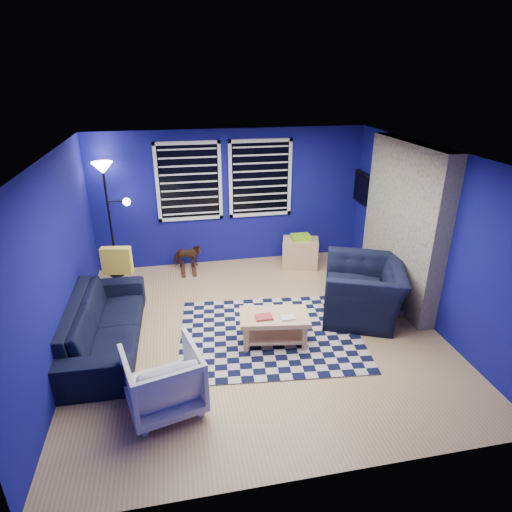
{
  "coord_description": "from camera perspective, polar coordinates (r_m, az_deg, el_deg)",
  "views": [
    {
      "loc": [
        -1.04,
        -5.12,
        3.43
      ],
      "look_at": [
        0.04,
        0.3,
        1.02
      ],
      "focal_mm": 30.0,
      "sensor_mm": 36.0,
      "label": 1
    }
  ],
  "objects": [
    {
      "name": "rocking_horse",
      "position": [
        7.95,
        -9.11,
        0.0
      ],
      "size": [
        0.3,
        0.55,
        0.44
      ],
      "primitive_type": "imported",
      "rotation": [
        0.0,
        0.0,
        1.44
      ],
      "color": "#4B2518",
      "rests_on": "floor"
    },
    {
      "name": "window_right",
      "position": [
        7.96,
        0.6,
        10.28
      ],
      "size": [
        1.17,
        0.06,
        1.42
      ],
      "color": "black",
      "rests_on": "wall_back"
    },
    {
      "name": "armchair_big",
      "position": [
        6.59,
        14.11,
        -4.42
      ],
      "size": [
        1.6,
        1.51,
        0.83
      ],
      "primitive_type": "imported",
      "rotation": [
        0.0,
        0.0,
        -1.95
      ],
      "color": "black",
      "rests_on": "floor"
    },
    {
      "name": "tv",
      "position": [
        8.18,
        14.53,
        8.46
      ],
      "size": [
        0.07,
        1.0,
        0.58
      ],
      "color": "black",
      "rests_on": "wall_right"
    },
    {
      "name": "floor",
      "position": [
        6.25,
        0.19,
        -9.71
      ],
      "size": [
        5.0,
        5.0,
        0.0
      ],
      "primitive_type": "plane",
      "color": "tan",
      "rests_on": "ground"
    },
    {
      "name": "sofa",
      "position": [
        6.1,
        -19.61,
        -8.5
      ],
      "size": [
        2.3,
        0.95,
        0.66
      ],
      "primitive_type": "imported",
      "rotation": [
        0.0,
        0.0,
        1.54
      ],
      "color": "black",
      "rests_on": "floor"
    },
    {
      "name": "armchair_bent",
      "position": [
        4.91,
        -12.28,
        -15.77
      ],
      "size": [
        0.95,
        0.97,
        0.73
      ],
      "primitive_type": "imported",
      "rotation": [
        0.0,
        0.0,
        3.39
      ],
      "color": "gray",
      "rests_on": "floor"
    },
    {
      "name": "coffee_table",
      "position": [
        5.81,
        2.43,
        -8.88
      ],
      "size": [
        0.98,
        0.65,
        0.46
      ],
      "rotation": [
        0.0,
        0.0,
        -0.14
      ],
      "color": "tan",
      "rests_on": "rug"
    },
    {
      "name": "fireplace",
      "position": [
        6.94,
        18.85,
        3.49
      ],
      "size": [
        0.65,
        2.0,
        2.5
      ],
      "color": "gray",
      "rests_on": "floor"
    },
    {
      "name": "wall_right",
      "position": [
        6.6,
        22.04,
        2.49
      ],
      "size": [
        0.0,
        5.0,
        5.0
      ],
      "primitive_type": "plane",
      "rotation": [
        1.57,
        0.0,
        -1.57
      ],
      "color": "navy",
      "rests_on": "floor"
    },
    {
      "name": "wall_back",
      "position": [
        8.0,
        -3.37,
        7.7
      ],
      "size": [
        5.0,
        0.0,
        5.0
      ],
      "primitive_type": "plane",
      "rotation": [
        1.57,
        0.0,
        0.0
      ],
      "color": "navy",
      "rests_on": "floor"
    },
    {
      "name": "cabinet",
      "position": [
        8.07,
        5.91,
        0.47
      ],
      "size": [
        0.75,
        0.6,
        0.63
      ],
      "rotation": [
        0.0,
        0.0,
        -0.29
      ],
      "color": "tan",
      "rests_on": "floor"
    },
    {
      "name": "rug",
      "position": [
        6.13,
        1.87,
        -10.35
      ],
      "size": [
        2.69,
        2.24,
        0.02
      ],
      "primitive_type": "cube",
      "rotation": [
        0.0,
        0.0,
        -0.1
      ],
      "color": "black",
      "rests_on": "floor"
    },
    {
      "name": "window_left",
      "position": [
        7.81,
        -8.93,
        9.73
      ],
      "size": [
        1.17,
        0.06,
        1.42
      ],
      "color": "black",
      "rests_on": "wall_back"
    },
    {
      "name": "ceiling",
      "position": [
        5.31,
        0.22,
        13.48
      ],
      "size": [
        5.0,
        5.0,
        0.0
      ],
      "primitive_type": "plane",
      "rotation": [
        3.14,
        0.0,
        0.0
      ],
      "color": "white",
      "rests_on": "wall_back"
    },
    {
      "name": "floor_lamp",
      "position": [
        7.65,
        -19.34,
        9.01
      ],
      "size": [
        0.56,
        0.34,
        2.05
      ],
      "color": "black",
      "rests_on": "floor"
    },
    {
      "name": "wall_left",
      "position": [
        5.76,
        -25.0,
        -1.02
      ],
      "size": [
        0.0,
        5.0,
        5.0
      ],
      "primitive_type": "plane",
      "rotation": [
        1.57,
        0.0,
        1.57
      ],
      "color": "navy",
      "rests_on": "floor"
    },
    {
      "name": "throw_pillow",
      "position": [
        6.58,
        -18.07,
        -0.57
      ],
      "size": [
        0.44,
        0.19,
        0.41
      ],
      "primitive_type": "cube",
      "rotation": [
        0.0,
        0.0,
        -0.16
      ],
      "color": "yellow",
      "rests_on": "sofa"
    }
  ]
}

